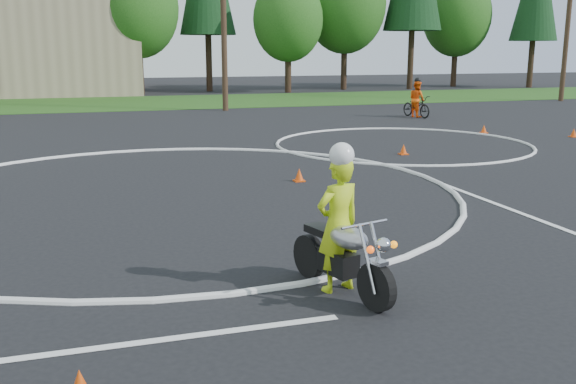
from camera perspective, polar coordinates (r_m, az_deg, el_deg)
name	(u,v)px	position (r m, az deg, el deg)	size (l,w,h in m)	color
ground	(192,231)	(10.84, -8.51, -3.48)	(120.00, 120.00, 0.00)	black
grass_strip	(116,103)	(37.46, -15.08, 7.63)	(120.00, 10.00, 0.02)	#1E4714
course_markings	(254,176)	(15.41, -3.08, 1.47)	(19.05, 19.05, 0.12)	silver
primary_motorcycle	(343,256)	(7.95, 4.89, -5.65)	(0.77, 1.89, 1.02)	black
rider_primary_grp	(338,220)	(7.94, 4.51, -2.53)	(0.71, 0.56, 1.88)	#B8D816
rider_second_grp	(417,103)	(29.33, 11.37, 7.74)	(0.93, 1.91, 1.76)	black
traffic_cones	(350,165)	(16.09, 5.54, 2.37)	(21.81, 14.86, 0.30)	#E1480B
utility_poles	(223,1)	(32.06, -5.78, 16.51)	(41.60, 1.12, 10.00)	#473321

